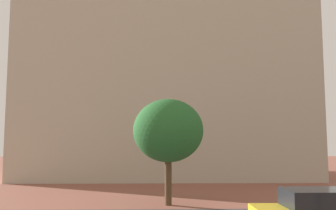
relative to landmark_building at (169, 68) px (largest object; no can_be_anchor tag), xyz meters
name	(u,v)px	position (x,y,z in m)	size (l,w,h in m)	color
landmark_building	(169,68)	(0.00, 0.00, 0.00)	(24.30, 13.09, 35.34)	#B2A893
tree_curb_far	(168,131)	(-0.45, -15.12, -6.36)	(3.49, 3.49, 5.20)	#4C3823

